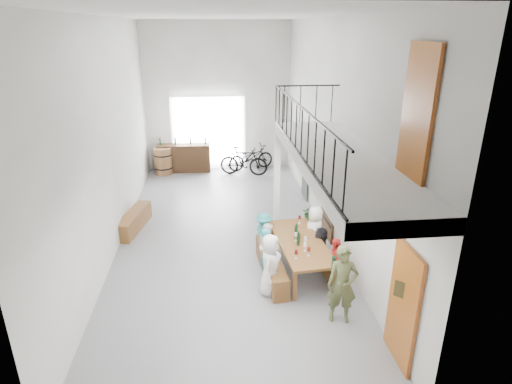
{
  "coord_description": "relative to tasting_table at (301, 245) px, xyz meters",
  "views": [
    {
      "loc": [
        -0.26,
        -10.38,
        5.26
      ],
      "look_at": [
        0.77,
        -0.5,
        1.41
      ],
      "focal_mm": 30.0,
      "sensor_mm": 36.0,
      "label": 1
    }
  ],
  "objects": [
    {
      "name": "bicycle_near",
      "position": [
        -0.41,
        7.65,
        -0.22
      ],
      "size": [
        1.97,
        1.23,
        0.98
      ],
      "primitive_type": "imported",
      "rotation": [
        0.0,
        0.0,
        1.91
      ],
      "color": "black",
      "rests_on": "ground"
    },
    {
      "name": "potted_plant",
      "position": [
        0.84,
        2.79,
        -0.5
      ],
      "size": [
        0.46,
        0.43,
        0.42
      ],
      "primitive_type": "imported",
      "rotation": [
        0.0,
        0.0,
        -0.35
      ],
      "color": "#1B491C",
      "rests_on": "ground"
    },
    {
      "name": "room_walls",
      "position": [
        -1.61,
        2.05,
        2.85
      ],
      "size": [
        12.0,
        12.0,
        12.0
      ],
      "color": "white",
      "rests_on": "ground"
    },
    {
      "name": "balcony",
      "position": [
        0.36,
        -1.08,
        2.26
      ],
      "size": [
        1.52,
        5.62,
        4.0
      ],
      "color": "silver",
      "rests_on": "ground"
    },
    {
      "name": "tableware",
      "position": [
        -0.05,
        -0.06,
        0.22
      ],
      "size": [
        0.47,
        1.74,
        0.35
      ],
      "color": "black",
      "rests_on": "tasting_table"
    },
    {
      "name": "guest_right_c",
      "position": [
        0.49,
        0.72,
        -0.06
      ],
      "size": [
        0.53,
        0.7,
        1.3
      ],
      "primitive_type": "imported",
      "rotation": [
        0.0,
        0.0,
        -1.78
      ],
      "color": "white",
      "rests_on": "ground"
    },
    {
      "name": "serving_counter",
      "position": [
        -3.0,
        7.7,
        -0.18
      ],
      "size": [
        2.01,
        0.58,
        1.06
      ],
      "primitive_type": "cube",
      "rotation": [
        0.0,
        0.0,
        -0.01
      ],
      "color": "#3E2610",
      "rests_on": "ground"
    },
    {
      "name": "right_wall_decor",
      "position": [
        1.09,
        0.18,
        1.04
      ],
      "size": [
        0.07,
        8.28,
        5.07
      ],
      "color": "#9B4F17",
      "rests_on": "ground"
    },
    {
      "name": "guest_right_b",
      "position": [
        0.5,
        0.16,
        -0.19
      ],
      "size": [
        0.36,
        0.97,
        1.03
      ],
      "primitive_type": "imported",
      "rotation": [
        0.0,
        0.0,
        -1.51
      ],
      "color": "black",
      "rests_on": "ground"
    },
    {
      "name": "bench_wall",
      "position": [
        0.63,
        0.05,
        -0.49
      ],
      "size": [
        0.37,
        1.86,
        0.42
      ],
      "primitive_type": "cube",
      "rotation": [
        0.0,
        0.0,
        0.07
      ],
      "color": "brown",
      "rests_on": "ground"
    },
    {
      "name": "host_standing",
      "position": [
        0.43,
        -1.75,
        0.08
      ],
      "size": [
        0.63,
        0.48,
        1.56
      ],
      "primitive_type": "imported",
      "rotation": [
        0.0,
        0.0,
        -0.19
      ],
      "color": "#4C542F",
      "rests_on": "ground"
    },
    {
      "name": "gateway_portal",
      "position": [
        -2.01,
        7.99,
        0.69
      ],
      "size": [
        2.8,
        0.08,
        2.8
      ],
      "primitive_type": "cube",
      "color": "white",
      "rests_on": "ground"
    },
    {
      "name": "guest_left_b",
      "position": [
        -0.77,
        -0.15,
        -0.1
      ],
      "size": [
        0.32,
        0.46,
        1.21
      ],
      "primitive_type": "imported",
      "rotation": [
        0.0,
        0.0,
        1.5
      ],
      "color": "teal",
      "rests_on": "ground"
    },
    {
      "name": "guest_left_c",
      "position": [
        -0.69,
        0.34,
        -0.16
      ],
      "size": [
        0.46,
        0.57,
        1.1
      ],
      "primitive_type": "imported",
      "rotation": [
        0.0,
        0.0,
        1.48
      ],
      "color": "white",
      "rests_on": "ground"
    },
    {
      "name": "oak_barrel",
      "position": [
        -3.77,
        7.45,
        -0.2
      ],
      "size": [
        0.69,
        0.69,
        1.01
      ],
      "color": "brown",
      "rests_on": "ground"
    },
    {
      "name": "counter_bottles",
      "position": [
        -3.0,
        7.71,
        0.49
      ],
      "size": [
        1.76,
        0.1,
        0.28
      ],
      "color": "black",
      "rests_on": "serving_counter"
    },
    {
      "name": "floor",
      "position": [
        -1.61,
        2.05,
        -0.71
      ],
      "size": [
        12.0,
        12.0,
        0.0
      ],
      "primitive_type": "plane",
      "color": "slate",
      "rests_on": "ground"
    },
    {
      "name": "guest_right_a",
      "position": [
        0.63,
        -0.61,
        -0.13
      ],
      "size": [
        0.33,
        0.69,
        1.14
      ],
      "primitive_type": "imported",
      "rotation": [
        0.0,
        0.0,
        -1.65
      ],
      "color": "red",
      "rests_on": "ground"
    },
    {
      "name": "bench_inner",
      "position": [
        -0.66,
        -0.06,
        -0.46
      ],
      "size": [
        0.47,
        2.17,
        0.5
      ],
      "primitive_type": "cube",
      "rotation": [
        0.0,
        0.0,
        0.06
      ],
      "color": "brown",
      "rests_on": "ground"
    },
    {
      "name": "bicycle_far",
      "position": [
        -0.74,
        6.99,
        -0.16
      ],
      "size": [
        1.88,
        0.98,
        1.09
      ],
      "primitive_type": "imported",
      "rotation": [
        0.0,
        0.0,
        1.3
      ],
      "color": "black",
      "rests_on": "ground"
    },
    {
      "name": "guest_left_a",
      "position": [
        -0.78,
        -0.74,
        -0.03
      ],
      "size": [
        0.65,
        0.78,
        1.35
      ],
      "primitive_type": "imported",
      "rotation": [
        0.0,
        0.0,
        1.16
      ],
      "color": "white",
      "rests_on": "ground"
    },
    {
      "name": "tasting_table",
      "position": [
        0.0,
        0.0,
        0.0
      ],
      "size": [
        1.17,
        2.47,
        0.79
      ],
      "rotation": [
        0.0,
        0.0,
        0.08
      ],
      "color": "brown",
      "rests_on": "ground"
    },
    {
      "name": "guest_left_d",
      "position": [
        -0.72,
        0.9,
        -0.15
      ],
      "size": [
        0.59,
        0.8,
        1.11
      ],
      "primitive_type": "imported",
      "rotation": [
        0.0,
        0.0,
        1.85
      ],
      "color": "teal",
      "rests_on": "ground"
    },
    {
      "name": "side_bench",
      "position": [
        -4.11,
        2.67,
        -0.46
      ],
      "size": [
        0.75,
        1.82,
        0.5
      ],
      "primitive_type": "cube",
      "rotation": [
        0.0,
        0.0,
        -0.21
      ],
      "color": "brown",
      "rests_on": "ground"
    }
  ]
}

